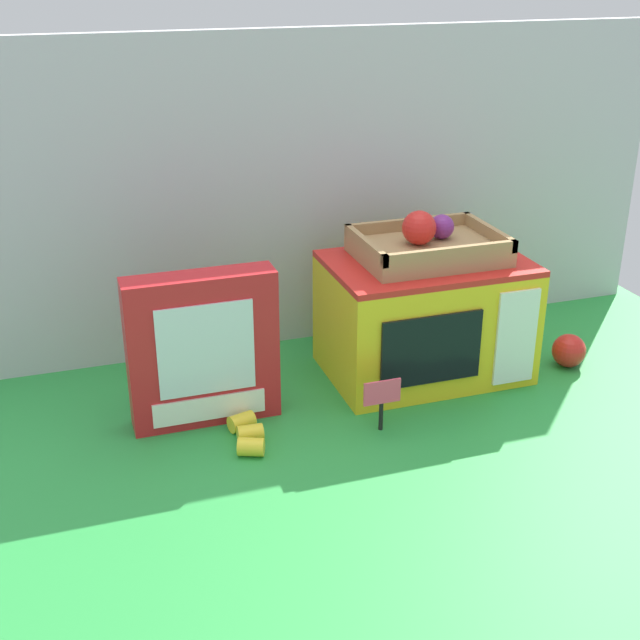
{
  "coord_description": "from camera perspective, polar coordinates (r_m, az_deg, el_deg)",
  "views": [
    {
      "loc": [
        -0.53,
        -1.38,
        0.8
      ],
      "look_at": [
        -0.07,
        0.02,
        0.16
      ],
      "focal_mm": 47.59,
      "sensor_mm": 36.0,
      "label": 1
    }
  ],
  "objects": [
    {
      "name": "toy_microwave",
      "position": [
        1.72,
        7.06,
        0.19
      ],
      "size": [
        0.39,
        0.27,
        0.24
      ],
      "color": "yellow",
      "rests_on": "ground"
    },
    {
      "name": "food_groups_crate",
      "position": [
        1.68,
        7.25,
        5.0
      ],
      "size": [
        0.28,
        0.2,
        0.1
      ],
      "color": "#A37F51",
      "rests_on": "toy_microwave"
    },
    {
      "name": "ground_plane",
      "position": [
        1.68,
        2.46,
        -4.83
      ],
      "size": [
        1.7,
        1.7,
        0.0
      ],
      "primitive_type": "plane",
      "color": "green",
      "rests_on": "ground"
    },
    {
      "name": "loose_toy_apple",
      "position": [
        1.84,
        16.39,
        -1.98
      ],
      "size": [
        0.07,
        0.07,
        0.07
      ],
      "primitive_type": "sphere",
      "color": "red",
      "rests_on": "ground"
    },
    {
      "name": "loose_toy_banana",
      "position": [
        1.51,
        -4.89,
        -7.64
      ],
      "size": [
        0.06,
        0.13,
        0.03
      ],
      "color": "yellow",
      "rests_on": "ground"
    },
    {
      "name": "price_sign",
      "position": [
        1.52,
        4.18,
        -5.21
      ],
      "size": [
        0.07,
        0.01,
        0.1
      ],
      "color": "black",
      "rests_on": "ground"
    },
    {
      "name": "display_back_panel",
      "position": [
        1.81,
        -0.63,
        8.64
      ],
      "size": [
        1.61,
        0.03,
        0.66
      ],
      "primitive_type": "cube",
      "color": "#B7BABF",
      "rests_on": "ground"
    },
    {
      "name": "cookie_set_box",
      "position": [
        1.53,
        -7.88,
        -1.98
      ],
      "size": [
        0.27,
        0.07,
        0.29
      ],
      "color": "red",
      "rests_on": "ground"
    }
  ]
}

